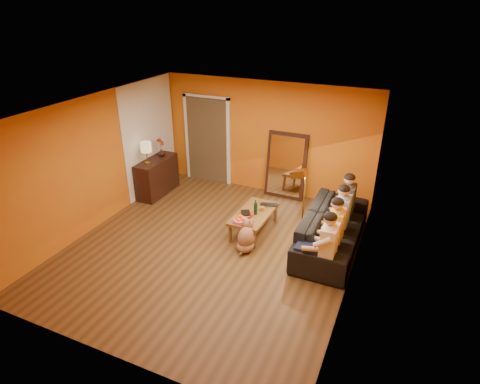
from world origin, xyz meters
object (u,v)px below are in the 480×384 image
at_px(laptop, 269,206).
at_px(table_lamp, 147,153).
at_px(coffee_table, 254,222).
at_px(wine_bottle, 256,207).
at_px(person_far_right, 347,203).
at_px(mirror_frame, 286,166).
at_px(dog, 246,236).
at_px(tumbler, 262,209).
at_px(vase, 161,153).
at_px(floor_lamp, 303,208).
at_px(person_mid_right, 342,216).
at_px(sideboard, 157,177).
at_px(person_far_left, 328,247).
at_px(person_mid_left, 336,230).
at_px(sofa, 332,229).

bearing_deg(laptop, table_lamp, 160.44).
bearing_deg(coffee_table, laptop, 64.10).
bearing_deg(coffee_table, wine_bottle, -43.68).
bearing_deg(table_lamp, person_far_right, 5.00).
xyz_separation_m(mirror_frame, table_lamp, (-2.79, -1.38, 0.34)).
distance_m(dog, wine_bottle, 0.67).
bearing_deg(tumbler, table_lamp, 174.70).
height_order(coffee_table, vase, vase).
bearing_deg(person_far_right, floor_lamp, -132.85).
xyz_separation_m(tumbler, laptop, (0.06, 0.23, -0.03)).
bearing_deg(person_mid_right, laptop, 174.79).
bearing_deg(dog, vase, 172.10).
bearing_deg(table_lamp, wine_bottle, -8.88).
bearing_deg(vase, wine_bottle, -19.51).
bearing_deg(wine_bottle, sideboard, 165.20).
bearing_deg(vase, person_mid_right, -9.32).
bearing_deg(vase, person_far_left, -22.58).
bearing_deg(person_mid_left, tumbler, 163.41).
bearing_deg(person_far_left, table_lamp, 163.83).
xyz_separation_m(sideboard, dog, (2.85, -1.34, -0.13)).
height_order(person_far_right, laptop, person_far_right).
bearing_deg(mirror_frame, wine_bottle, -90.38).
distance_m(tumbler, vase, 3.00).
relative_size(coffee_table, person_mid_left, 1.00).
relative_size(sofa, tumbler, 24.79).
height_order(dog, person_mid_right, person_mid_right).
relative_size(person_mid_left, laptop, 3.47).
xyz_separation_m(sofa, laptop, (-1.33, 0.23, 0.08)).
bearing_deg(laptop, person_mid_left, -43.94).
height_order(table_lamp, sofa, table_lamp).
bearing_deg(floor_lamp, person_far_right, 56.94).
bearing_deg(vase, sofa, -10.91).
xyz_separation_m(sideboard, sofa, (4.24, -0.57, -0.07)).
bearing_deg(sofa, person_far_left, -172.59).
relative_size(dog, tumbler, 6.02).
height_order(sofa, person_far_left, person_far_left).
relative_size(person_far_right, vase, 7.09).
relative_size(dog, laptop, 1.69).
xyz_separation_m(dog, tumbler, (0.00, 0.78, 0.17)).
bearing_deg(wine_bottle, mirror_frame, 89.62).
bearing_deg(coffee_table, tumbler, 46.32).
height_order(table_lamp, tumbler, table_lamp).
relative_size(sofa, person_mid_right, 2.01).
height_order(person_far_right, wine_bottle, person_far_right).
height_order(coffee_table, laptop, laptop).
height_order(dog, tumbler, dog).
distance_m(coffee_table, person_far_left, 1.91).
xyz_separation_m(sofa, person_mid_right, (0.13, 0.10, 0.25)).
distance_m(sofa, person_far_left, 1.04).
bearing_deg(person_mid_left, sofa, 106.11).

